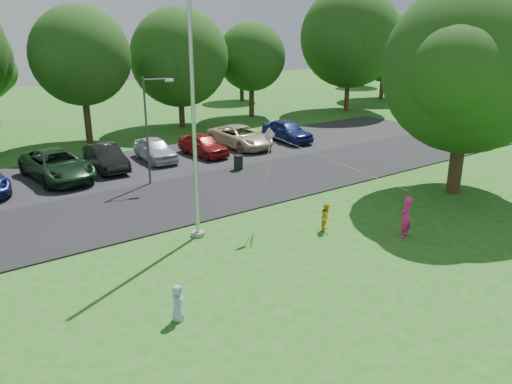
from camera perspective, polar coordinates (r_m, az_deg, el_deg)
ground at (r=17.15m, az=12.29°, el=-7.53°), size 120.00×120.00×0.00m
park_road at (r=23.57m, az=-4.05°, el=0.19°), size 60.00×6.00×0.06m
parking_strip at (r=29.08m, az=-10.89°, el=3.42°), size 42.00×7.00×0.06m
flagpole at (r=17.48m, az=-7.13°, el=7.67°), size 0.50×0.50×10.00m
street_lamp at (r=24.35m, az=-11.98°, el=7.90°), size 1.44×0.47×5.17m
trash_can at (r=26.83m, az=-2.03°, el=3.35°), size 0.52×0.52×0.83m
big_tree at (r=23.92m, az=23.11°, el=12.50°), size 8.30×7.40×9.36m
tree_row at (r=36.84m, az=-15.20°, el=15.19°), size 64.35×11.94×10.88m
horizon_trees at (r=46.80m, az=-16.61°, el=13.89°), size 77.46×7.20×7.02m
parked_cars at (r=28.55m, az=-12.29°, el=4.53°), size 20.51×5.64×1.45m
woman at (r=18.96m, az=16.73°, el=-2.74°), size 0.65×0.51×1.58m
child_yellow at (r=19.06m, az=8.06°, el=-2.83°), size 0.66×0.63×1.08m
child_blue at (r=13.50m, az=-8.96°, el=-12.42°), size 0.57×0.59×1.02m
kite at (r=18.44m, az=1.93°, el=5.05°), size 3.68×3.99×2.37m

